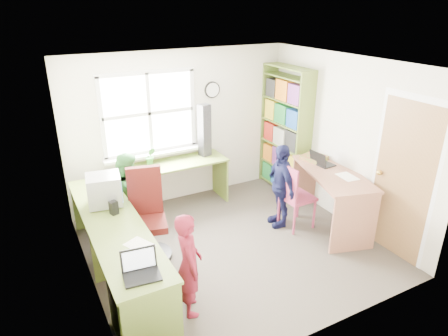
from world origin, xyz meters
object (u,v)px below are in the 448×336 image
object	(u,v)px
l_desk	(142,256)
person_navy	(281,186)
right_desk	(332,187)
potted_plant	(151,156)
person_red	(189,264)
bookshelf	(285,133)
swivel_chair	(148,220)
laptop_left	(141,269)
crt_monitor	(104,190)
person_green	(130,196)
laptop_right	(321,162)
wooden_chair	(294,194)
cd_tower	(204,130)

from	to	relation	value
l_desk	person_navy	world-z (taller)	person_navy
right_desk	potted_plant	bearing A→B (deg)	158.54
potted_plant	person_red	size ratio (longest dim) A/B	0.24
bookshelf	swivel_chair	size ratio (longest dim) A/B	1.80
bookshelf	laptop_left	distance (m)	3.82
person_red	person_navy	world-z (taller)	person_navy
right_desk	laptop_left	world-z (taller)	laptop_left
crt_monitor	person_green	bearing A→B (deg)	53.00
right_desk	person_red	bearing A→B (deg)	-148.42
laptop_right	l_desk	bearing A→B (deg)	94.57
wooden_chair	person_red	distance (m)	2.16
laptop_left	crt_monitor	bearing A→B (deg)	95.61
person_green	l_desk	bearing A→B (deg)	-177.54
l_desk	crt_monitor	bearing A→B (deg)	101.67
laptop_left	bookshelf	bearing A→B (deg)	40.91
person_green	person_navy	size ratio (longest dim) A/B	0.99
l_desk	person_navy	bearing A→B (deg)	12.59
wooden_chair	person_green	distance (m)	2.27
swivel_chair	cd_tower	distance (m)	1.88
l_desk	person_navy	xyz separation A→B (m)	(2.20, 0.49, 0.16)
wooden_chair	crt_monitor	xyz separation A→B (m)	(-2.48, 0.50, 0.42)
bookshelf	laptop_right	distance (m)	1.06
laptop_right	potted_plant	xyz separation A→B (m)	(-2.12, 1.37, 0.00)
potted_plant	person_navy	world-z (taller)	person_navy
person_red	person_green	xyz separation A→B (m)	(-0.11, 1.73, 0.04)
swivel_chair	laptop_left	xyz separation A→B (m)	(-0.48, -1.33, 0.30)
bookshelf	person_green	size ratio (longest dim) A/B	1.72
laptop_right	person_navy	world-z (taller)	person_navy
laptop_right	person_green	world-z (taller)	person_green
person_green	person_navy	xyz separation A→B (m)	(1.98, -0.71, 0.01)
cd_tower	bookshelf	bearing A→B (deg)	-27.73
l_desk	person_green	size ratio (longest dim) A/B	2.41
swivel_chair	potted_plant	world-z (taller)	swivel_chair
laptop_right	person_red	xyz separation A→B (m)	(-2.51, -0.95, -0.31)
swivel_chair	cd_tower	world-z (taller)	cd_tower
wooden_chair	laptop_right	xyz separation A→B (m)	(0.53, 0.09, 0.36)
cd_tower	person_red	world-z (taller)	cd_tower
laptop_left	laptop_right	xyz separation A→B (m)	(3.04, 1.10, 0.09)
laptop_left	person_red	world-z (taller)	person_red
swivel_chair	right_desk	bearing A→B (deg)	2.07
cd_tower	person_green	bearing A→B (deg)	-172.04
l_desk	cd_tower	distance (m)	2.51
bookshelf	crt_monitor	distance (m)	3.19
cd_tower	person_green	world-z (taller)	cd_tower
wooden_chair	crt_monitor	bearing A→B (deg)	167.26
laptop_left	person_red	xyz separation A→B (m)	(0.53, 0.15, -0.23)
person_navy	laptop_left	bearing A→B (deg)	-52.65
right_desk	laptop_left	distance (m)	3.15
bookshelf	cd_tower	xyz separation A→B (m)	(-1.33, 0.31, 0.16)
swivel_chair	person_navy	distance (m)	1.93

